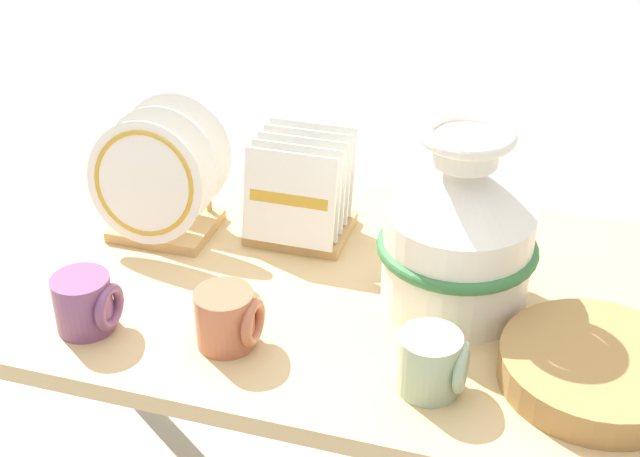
{
  "coord_description": "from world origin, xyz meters",
  "views": [
    {
      "loc": [
        0.39,
        -1.31,
        1.63
      ],
      "look_at": [
        0.0,
        0.0,
        0.8
      ],
      "focal_mm": 50.0,
      "sensor_mm": 36.0,
      "label": 1
    }
  ],
  "objects": [
    {
      "name": "display_table",
      "position": [
        0.0,
        0.0,
        0.62
      ],
      "size": [
        1.45,
        0.77,
        0.69
      ],
      "color": "tan",
      "rests_on": "ground_plane"
    },
    {
      "name": "ceramic_vase",
      "position": [
        0.25,
        0.0,
        0.84
      ],
      "size": [
        0.28,
        0.28,
        0.34
      ],
      "color": "white",
      "rests_on": "display_table"
    },
    {
      "name": "dish_rack_round_plates",
      "position": [
        -0.35,
        0.07,
        0.8
      ],
      "size": [
        0.24,
        0.2,
        0.26
      ],
      "color": "tan",
      "rests_on": "display_table"
    },
    {
      "name": "dish_rack_square_plates",
      "position": [
        -0.08,
        0.15,
        0.77
      ],
      "size": [
        0.2,
        0.19,
        0.21
      ],
      "color": "tan",
      "rests_on": "display_table"
    },
    {
      "name": "wicker_charger_stack",
      "position": [
        0.5,
        -0.15,
        0.72
      ],
      "size": [
        0.31,
        0.31,
        0.05
      ],
      "color": "#AD7F47",
      "rests_on": "display_table"
    },
    {
      "name": "mug_terracotta_glaze",
      "position": [
        -0.09,
        -0.23,
        0.74
      ],
      "size": [
        0.11,
        0.1,
        0.1
      ],
      "color": "#B76647",
      "rests_on": "display_table"
    },
    {
      "name": "mug_sage_glaze",
      "position": [
        0.25,
        -0.24,
        0.74
      ],
      "size": [
        0.11,
        0.1,
        0.1
      ],
      "color": "#9EB28E",
      "rests_on": "display_table"
    },
    {
      "name": "mug_plum_glaze",
      "position": [
        -0.34,
        -0.26,
        0.74
      ],
      "size": [
        0.11,
        0.1,
        0.1
      ],
      "color": "#7A4770",
      "rests_on": "display_table"
    }
  ]
}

